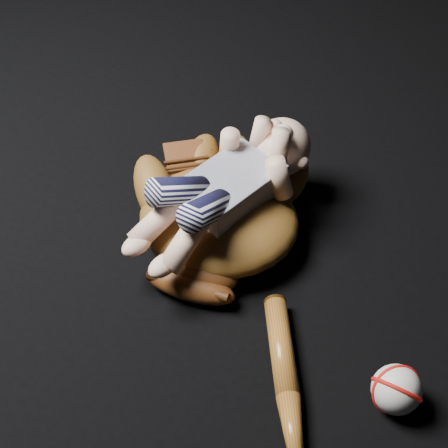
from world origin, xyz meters
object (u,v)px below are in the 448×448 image
object	(u,v)px
newborn_baby	(217,188)
baseball	(396,390)
baseball_glove	(219,214)
baseball_bat	(290,411)

from	to	relation	value
newborn_baby	baseball	size ratio (longest dim) A/B	5.41
baseball_glove	newborn_baby	world-z (taller)	newborn_baby
newborn_baby	baseball_bat	distance (m)	0.39
baseball	newborn_baby	bearing A→B (deg)	161.90
newborn_baby	baseball_bat	world-z (taller)	newborn_baby
newborn_baby	baseball_glove	bearing A→B (deg)	95.26
baseball_glove	baseball	xyz separation A→B (m)	(0.41, -0.14, -0.03)
baseball_glove	baseball_bat	distance (m)	0.38
newborn_baby	baseball_bat	bearing A→B (deg)	-29.37
baseball_bat	baseball	distance (m)	0.16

